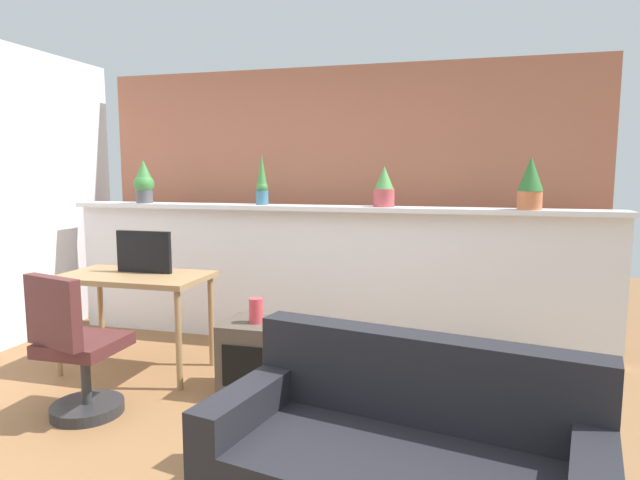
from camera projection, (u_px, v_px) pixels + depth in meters
ground_plane at (232, 454)px, 2.93m from camera, size 12.00×12.00×0.00m
divider_wall at (324, 277)px, 4.77m from camera, size 4.78×0.16×1.18m
plant_shelf at (323, 208)px, 4.65m from camera, size 4.78×0.28×0.04m
brick_wall_behind at (340, 199)px, 5.26m from camera, size 4.78×0.10×2.50m
potted_plant_0 at (144, 182)px, 5.03m from camera, size 0.18×0.18×0.40m
potted_plant_1 at (262, 183)px, 4.78m from camera, size 0.11×0.11×0.44m
potted_plant_2 at (384, 187)px, 4.51m from camera, size 0.17×0.17×0.34m
potted_plant_3 at (530, 183)px, 4.17m from camera, size 0.19×0.19×0.41m
desk at (135, 285)px, 4.08m from camera, size 1.10×0.60×0.75m
tv_monitor at (144, 252)px, 4.11m from camera, size 0.45×0.04×0.32m
office_chair at (76, 357)px, 3.32m from camera, size 0.49×0.50×0.91m
side_cube_shelf at (253, 357)px, 3.72m from camera, size 0.40×0.41×0.50m
vase_on_shelf at (256, 311)px, 3.65m from camera, size 0.09×0.09×0.17m
couch at (402, 473)px, 2.23m from camera, size 1.68×1.06×0.80m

